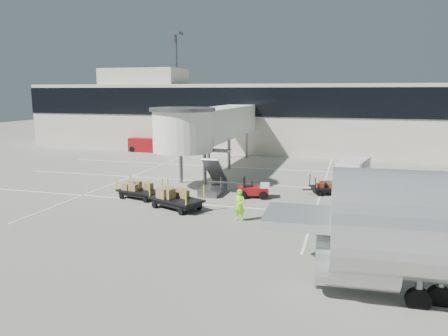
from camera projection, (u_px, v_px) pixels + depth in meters
The scene contains 11 objects.
ground at pixel (209, 214), 25.93m from camera, with size 140.00×140.00×0.00m, color #A6A194.
lane_markings at pixel (238, 182), 34.93m from camera, with size 40.00×30.00×0.02m.
terminal at pixel (283, 117), 53.60m from camera, with size 64.00×12.11×15.20m.
jet_bridge at pixel (210, 125), 37.87m from camera, with size 5.70×20.40×6.03m.
baggage_tug at pixel (254, 190), 29.92m from camera, with size 2.29×1.67×1.40m.
suitcase_cart at pixel (331, 187), 30.90m from camera, with size 3.43×2.34×1.34m.
box_cart_near at pixel (176, 199), 26.99m from camera, with size 4.17×2.94×1.64m.
box_cart_far at pixel (139, 191), 29.59m from camera, with size 3.71×2.09×1.42m.
ground_worker at pixel (240, 205), 24.44m from camera, with size 0.66×0.44×1.83m, color #8DF81A.
minivan at pixel (354, 168), 35.55m from camera, with size 2.82×4.93×1.76m.
belt_loader at pixel (147, 145), 52.44m from camera, with size 4.52×1.88×2.17m.
Camera 1 is at (7.88, -23.80, 7.24)m, focal length 35.00 mm.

